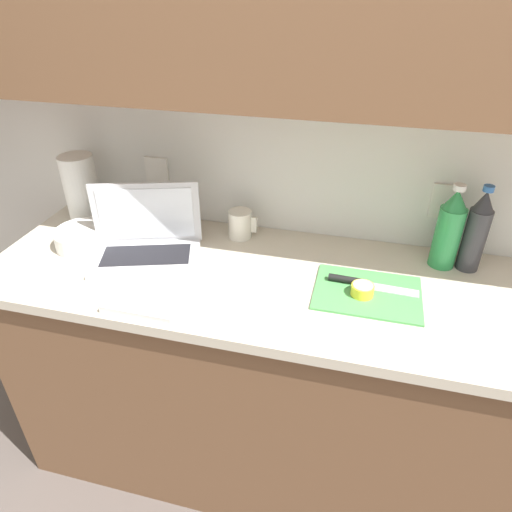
{
  "coord_description": "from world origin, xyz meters",
  "views": [
    {
      "loc": [
        -0.03,
        -1.17,
        1.75
      ],
      "look_at": [
        -0.32,
        -0.01,
        1.0
      ],
      "focal_mm": 32.0,
      "sensor_mm": 36.0,
      "label": 1
    }
  ],
  "objects_px": {
    "knife": "(357,282)",
    "bottle_oil_tall": "(449,230)",
    "bottle_green_soda": "(476,232)",
    "measuring_cup": "(240,224)",
    "cutting_board": "(367,293)",
    "laptop": "(147,239)",
    "paper_towel_roll": "(81,189)",
    "bowl_white": "(84,238)",
    "lemon_half_cut": "(362,290)"
  },
  "relations": [
    {
      "from": "laptop",
      "to": "cutting_board",
      "type": "bearing_deg",
      "value": -21.74
    },
    {
      "from": "laptop",
      "to": "knife",
      "type": "xyz_separation_m",
      "value": [
        0.71,
        -0.02,
        -0.04
      ]
    },
    {
      "from": "bottle_green_soda",
      "to": "bowl_white",
      "type": "height_order",
      "value": "bottle_green_soda"
    },
    {
      "from": "measuring_cup",
      "to": "bowl_white",
      "type": "distance_m",
      "value": 0.55
    },
    {
      "from": "laptop",
      "to": "lemon_half_cut",
      "type": "height_order",
      "value": "laptop"
    },
    {
      "from": "laptop",
      "to": "bottle_oil_tall",
      "type": "xyz_separation_m",
      "value": [
        0.97,
        0.18,
        0.07
      ]
    },
    {
      "from": "knife",
      "to": "lemon_half_cut",
      "type": "height_order",
      "value": "lemon_half_cut"
    },
    {
      "from": "knife",
      "to": "bottle_oil_tall",
      "type": "bearing_deg",
      "value": 39.53
    },
    {
      "from": "knife",
      "to": "lemon_half_cut",
      "type": "bearing_deg",
      "value": -67.98
    },
    {
      "from": "laptop",
      "to": "bottle_oil_tall",
      "type": "height_order",
      "value": "bottle_oil_tall"
    },
    {
      "from": "knife",
      "to": "bowl_white",
      "type": "distance_m",
      "value": 0.95
    },
    {
      "from": "laptop",
      "to": "bowl_white",
      "type": "height_order",
      "value": "laptop"
    },
    {
      "from": "bottle_green_soda",
      "to": "bottle_oil_tall",
      "type": "relative_size",
      "value": 1.02
    },
    {
      "from": "lemon_half_cut",
      "to": "measuring_cup",
      "type": "bearing_deg",
      "value": 149.94
    },
    {
      "from": "cutting_board",
      "to": "bottle_green_soda",
      "type": "distance_m",
      "value": 0.4
    },
    {
      "from": "knife",
      "to": "bottle_oil_tall",
      "type": "relative_size",
      "value": 0.96
    },
    {
      "from": "bottle_green_soda",
      "to": "paper_towel_roll",
      "type": "distance_m",
      "value": 1.39
    },
    {
      "from": "laptop",
      "to": "cutting_board",
      "type": "relative_size",
      "value": 1.29
    },
    {
      "from": "cutting_board",
      "to": "bottle_green_soda",
      "type": "relative_size",
      "value": 1.09
    },
    {
      "from": "bottle_green_soda",
      "to": "bowl_white",
      "type": "bearing_deg",
      "value": -172.1
    },
    {
      "from": "bottle_green_soda",
      "to": "laptop",
      "type": "bearing_deg",
      "value": -170.43
    },
    {
      "from": "cutting_board",
      "to": "paper_towel_roll",
      "type": "relative_size",
      "value": 1.22
    },
    {
      "from": "cutting_board",
      "to": "measuring_cup",
      "type": "height_order",
      "value": "measuring_cup"
    },
    {
      "from": "knife",
      "to": "paper_towel_roll",
      "type": "relative_size",
      "value": 1.05
    },
    {
      "from": "measuring_cup",
      "to": "paper_towel_roll",
      "type": "relative_size",
      "value": 0.4
    },
    {
      "from": "bottle_green_soda",
      "to": "measuring_cup",
      "type": "distance_m",
      "value": 0.78
    },
    {
      "from": "bowl_white",
      "to": "bottle_green_soda",
      "type": "bearing_deg",
      "value": 7.9
    },
    {
      "from": "lemon_half_cut",
      "to": "bowl_white",
      "type": "bearing_deg",
      "value": 176.09
    },
    {
      "from": "measuring_cup",
      "to": "bowl_white",
      "type": "bearing_deg",
      "value": -159.32
    },
    {
      "from": "bottle_oil_tall",
      "to": "paper_towel_roll",
      "type": "distance_m",
      "value": 1.31
    },
    {
      "from": "knife",
      "to": "paper_towel_roll",
      "type": "bearing_deg",
      "value": 172.29
    },
    {
      "from": "laptop",
      "to": "knife",
      "type": "relative_size",
      "value": 1.5
    },
    {
      "from": "knife",
      "to": "paper_towel_roll",
      "type": "distance_m",
      "value": 1.07
    },
    {
      "from": "bowl_white",
      "to": "paper_towel_roll",
      "type": "distance_m",
      "value": 0.23
    },
    {
      "from": "cutting_board",
      "to": "paper_towel_roll",
      "type": "bearing_deg",
      "value": 168.25
    },
    {
      "from": "paper_towel_roll",
      "to": "lemon_half_cut",
      "type": "bearing_deg",
      "value": -12.87
    },
    {
      "from": "laptop",
      "to": "bottle_green_soda",
      "type": "height_order",
      "value": "bottle_green_soda"
    },
    {
      "from": "knife",
      "to": "lemon_half_cut",
      "type": "relative_size",
      "value": 4.04
    },
    {
      "from": "lemon_half_cut",
      "to": "bottle_oil_tall",
      "type": "xyz_separation_m",
      "value": [
        0.24,
        0.24,
        0.11
      ]
    },
    {
      "from": "laptop",
      "to": "lemon_half_cut",
      "type": "xyz_separation_m",
      "value": [
        0.72,
        -0.07,
        -0.03
      ]
    },
    {
      "from": "bottle_green_soda",
      "to": "measuring_cup",
      "type": "relative_size",
      "value": 2.78
    },
    {
      "from": "bottle_oil_tall",
      "to": "paper_towel_roll",
      "type": "relative_size",
      "value": 1.1
    },
    {
      "from": "cutting_board",
      "to": "bowl_white",
      "type": "bearing_deg",
      "value": 177.23
    },
    {
      "from": "laptop",
      "to": "bottle_green_soda",
      "type": "xyz_separation_m",
      "value": [
        1.05,
        0.18,
        0.08
      ]
    },
    {
      "from": "knife",
      "to": "lemon_half_cut",
      "type": "xyz_separation_m",
      "value": [
        0.02,
        -0.05,
        0.01
      ]
    },
    {
      "from": "cutting_board",
      "to": "lemon_half_cut",
      "type": "xyz_separation_m",
      "value": [
        -0.02,
        -0.02,
        0.02
      ]
    },
    {
      "from": "paper_towel_roll",
      "to": "bowl_white",
      "type": "bearing_deg",
      "value": -60.49
    },
    {
      "from": "cutting_board",
      "to": "laptop",
      "type": "bearing_deg",
      "value": 176.17
    },
    {
      "from": "cutting_board",
      "to": "measuring_cup",
      "type": "relative_size",
      "value": 3.04
    },
    {
      "from": "knife",
      "to": "measuring_cup",
      "type": "height_order",
      "value": "measuring_cup"
    }
  ]
}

